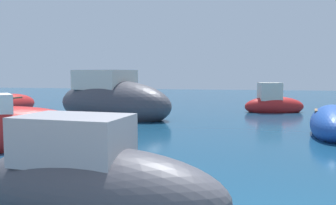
{
  "coord_description": "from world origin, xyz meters",
  "views": [
    {
      "loc": [
        -0.73,
        -3.75,
        1.97
      ],
      "look_at": [
        -4.04,
        11.91,
        0.64
      ],
      "focal_mm": 36.97,
      "sensor_mm": 36.0,
      "label": 1
    }
  ],
  "objects": [
    {
      "name": "moored_boat_3",
      "position": [
        2.22,
        8.27,
        0.35
      ],
      "size": [
        2.11,
        4.01,
        1.24
      ],
      "rotation": [
        0.0,
        0.0,
        1.37
      ],
      "color": "#1E479E",
      "rests_on": "ground"
    },
    {
      "name": "moored_boat_9",
      "position": [
        -12.85,
        12.56,
        0.33
      ],
      "size": [
        1.63,
        3.7,
        1.17
      ],
      "rotation": [
        0.0,
        0.0,
        1.48
      ],
      "color": "#B21E1E",
      "rests_on": "ground"
    },
    {
      "name": "moored_boat_1",
      "position": [
        -6.47,
        11.08,
        0.72
      ],
      "size": [
        6.59,
        4.4,
        2.64
      ],
      "rotation": [
        0.0,
        0.0,
        5.93
      ],
      "color": "#3F3F47",
      "rests_on": "ground"
    },
    {
      "name": "moored_boat_2",
      "position": [
        -2.7,
        0.57,
        0.44
      ],
      "size": [
        3.85,
        1.69,
        1.69
      ],
      "rotation": [
        0.0,
        0.0,
        6.21
      ],
      "color": "#3F3F47",
      "rests_on": "ground"
    },
    {
      "name": "moored_boat_8",
      "position": [
        0.93,
        14.77,
        0.43
      ],
      "size": [
        3.26,
        1.86,
        1.76
      ],
      "rotation": [
        0.0,
        0.0,
        0.24
      ],
      "color": "#B21E1E",
      "rests_on": "ground"
    }
  ]
}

